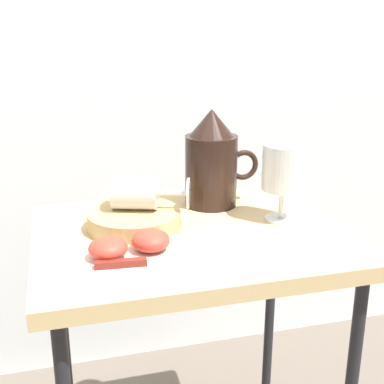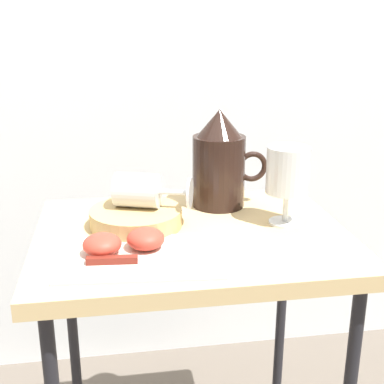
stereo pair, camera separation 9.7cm
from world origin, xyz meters
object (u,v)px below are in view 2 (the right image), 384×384
Objects in this scene: apple_half_right at (146,239)px; apple_half_left at (102,244)px; pitcher at (219,168)px; table at (192,263)px; wine_glass_tipped_near at (140,190)px; wine_glass_upright at (287,174)px; knife at (134,260)px; basket_tray at (136,217)px.

apple_half_left is at bearing -170.39° from apple_half_right.
pitcher is at bearing 42.02° from apple_half_left.
table is 0.22m from pitcher.
wine_glass_tipped_near is (-0.18, -0.08, -0.02)m from pitcher.
apple_half_right is (-0.18, -0.21, -0.06)m from pitcher.
pitcher is 3.18× the size of apple_half_left.
wine_glass_tipped_near reaches higher than apple_half_right.
wine_glass_upright reaches higher than knife.
wine_glass_tipped_near is at bearing 62.47° from apple_half_left.
apple_half_right is at bearing -129.41° from pitcher.
wine_glass_tipped_near is 0.14m from apple_half_right.
wine_glass_tipped_near is at bearing 49.36° from basket_tray.
apple_half_left is 0.30× the size of knife.
wine_glass_upright reaches higher than basket_tray.
pitcher is at bearing 26.70° from basket_tray.
apple_half_right is (0.01, -0.12, 0.00)m from basket_tray.
knife is at bearing -94.49° from basket_tray.
wine_glass_upright is at bearing -6.53° from basket_tray.
basket_tray is 0.12m from apple_half_right.
basket_tray is at bearing -153.30° from pitcher.
knife is at bearing -155.61° from wine_glass_upright.
apple_half_left is (-0.08, -0.15, -0.05)m from wine_glass_tipped_near.
wine_glass_upright is at bearing 15.35° from apple_half_left.
apple_half_right is at bearing 9.61° from apple_half_left.
apple_half_right is at bearing 65.60° from knife.
knife is (-0.01, -0.17, -0.01)m from basket_tray.
basket_tray is at bearing 95.17° from apple_half_right.
table is 10.33× the size of apple_half_left.
basket_tray is 0.31m from wine_glass_upright.
knife is (-0.31, -0.14, -0.09)m from wine_glass_upright.
wine_glass_upright reaches higher than table.
basket_tray is at bearing 85.51° from knife.
apple_half_left is 1.00× the size of apple_half_right.
wine_glass_tipped_near reaches higher than basket_tray.
knife is (-0.12, -0.13, 0.08)m from table.
pitcher is (0.19, 0.09, 0.07)m from basket_tray.
pitcher reaches higher than knife.
apple_half_right reaches higher than table.
apple_half_left is (-0.36, -0.10, -0.08)m from wine_glass_upright.
wine_glass_tipped_near is at bearing 170.75° from wine_glass_upright.
pitcher reaches higher than basket_tray.
table is 0.18m from wine_glass_tipped_near.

